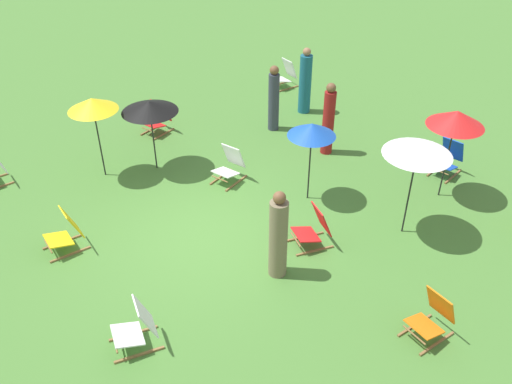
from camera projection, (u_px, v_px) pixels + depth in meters
name	position (u px, v px, depth m)	size (l,w,h in m)	color
ground_plane	(207.00, 234.00, 10.39)	(40.00, 40.00, 0.00)	#477A33
deckchair_0	(137.00, 327.00, 8.01)	(0.66, 0.86, 0.83)	olive
deckchair_1	(285.00, 75.00, 16.01)	(0.51, 0.78, 0.83)	olive
deckchair_2	(448.00, 159.00, 12.02)	(0.60, 0.83, 0.83)	olive
deckchair_3	(432.00, 317.00, 8.17)	(0.51, 0.78, 0.83)	olive
deckchair_4	(66.00, 232.00, 9.86)	(0.51, 0.78, 0.83)	olive
deckchair_5	(158.00, 119.00, 13.64)	(0.67, 0.86, 0.83)	olive
deckchair_7	(314.00, 228.00, 9.95)	(0.68, 0.87, 0.83)	olive
deckchair_9	(230.00, 165.00, 11.78)	(0.68, 0.87, 0.83)	olive
umbrella_0	(418.00, 149.00, 9.43)	(1.24, 1.24, 1.95)	black
umbrella_1	(312.00, 130.00, 10.49)	(0.97, 0.97, 1.76)	black
umbrella_2	(456.00, 118.00, 10.47)	(1.13, 1.13, 1.98)	black
umbrella_3	(92.00, 104.00, 11.18)	(1.05, 1.05, 1.88)	black
umbrella_4	(149.00, 107.00, 11.53)	(1.24, 1.24, 1.67)	black
person_0	(274.00, 99.00, 13.51)	(0.39, 0.39, 1.72)	#333847
person_1	(328.00, 120.00, 12.51)	(0.29, 0.29, 1.78)	maroon
person_2	(305.00, 83.00, 14.34)	(0.45, 0.45, 1.80)	#195972
person_3	(278.00, 237.00, 9.05)	(0.43, 0.43, 1.73)	#72664C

